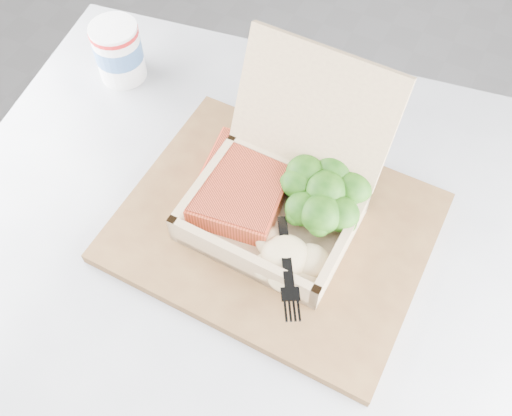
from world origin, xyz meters
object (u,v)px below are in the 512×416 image
at_px(serving_tray, 274,227).
at_px(paper_cup, 118,50).
at_px(cafe_table, 235,320).
at_px(takeout_container, 284,184).

bearing_deg(serving_tray, paper_cup, 155.08).
height_order(cafe_table, serving_tray, serving_tray).
bearing_deg(cafe_table, paper_cup, 143.86).
bearing_deg(takeout_container, cafe_table, -103.18).
height_order(cafe_table, takeout_container, takeout_container).
bearing_deg(paper_cup, cafe_table, -36.14).
xyz_separation_m(serving_tray, paper_cup, (-0.32, 0.15, 0.04)).
distance_m(serving_tray, takeout_container, 0.06).
bearing_deg(takeout_container, serving_tray, -82.40).
xyz_separation_m(cafe_table, takeout_container, (0.03, 0.10, 0.25)).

